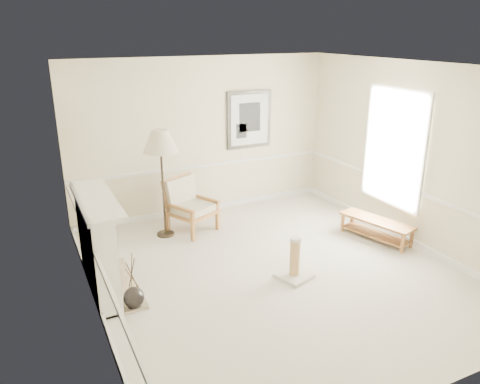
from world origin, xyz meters
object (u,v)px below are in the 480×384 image
(armchair, at_px, (188,203))
(floor_lamp, at_px, (161,144))
(bench, at_px, (376,226))
(scratching_post, at_px, (294,265))
(floor_vase, at_px, (134,298))

(armchair, relative_size, floor_lamp, 0.53)
(armchair, distance_m, bench, 3.22)
(armchair, relative_size, scratching_post, 1.56)
(armchair, xyz_separation_m, bench, (2.68, -1.77, -0.26))
(bench, distance_m, scratching_post, 1.98)
(floor_vase, xyz_separation_m, floor_lamp, (1.02, 1.98, 1.45))
(floor_lamp, height_order, bench, floor_lamp)
(floor_vase, distance_m, scratching_post, 2.24)
(floor_lamp, relative_size, scratching_post, 2.95)
(floor_vase, height_order, armchair, armchair)
(floor_lamp, xyz_separation_m, bench, (3.12, -1.70, -1.36))
(floor_vase, bearing_deg, floor_lamp, 62.68)
(armchair, xyz_separation_m, scratching_post, (0.76, -2.28, -0.30))
(armchair, bearing_deg, floor_vase, -150.84)
(armchair, bearing_deg, scratching_post, -96.69)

